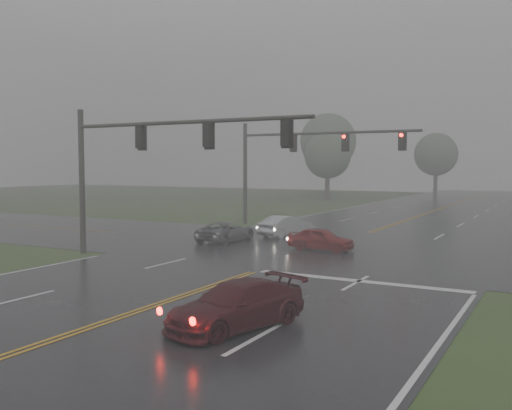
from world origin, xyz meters
The scene contains 12 objects.
main_road centered at (0.00, 20.00, 0.00)m, with size 18.00×160.00×0.02m, color black.
cross_street centered at (0.00, 22.00, 0.00)m, with size 120.00×14.00×0.02m, color black.
stop_bar centered at (4.50, 14.40, 0.00)m, with size 8.50×0.50×0.01m, color silver.
sedan_maroon centered at (3.56, 6.69, 0.00)m, with size 1.77×4.35×1.26m, color #3A0A10.
sedan_red centered at (0.14, 21.18, 0.00)m, with size 1.41×3.50×1.19m, color maroon.
sedan_silver centered at (-4.05, 25.62, 0.00)m, with size 1.38×3.96×1.31m, color #A8ABB0.
car_grey centered at (-6.07, 21.75, 0.00)m, with size 1.93×4.18×1.16m, color #4C4E52.
signal_gantry_near centered at (-6.26, 14.53, 5.11)m, with size 12.87×0.32×7.29m.
signal_gantry_far centered at (-6.08, 31.21, 5.37)m, with size 13.40×0.39×7.66m.
tree_nw_a centered at (-15.57, 61.69, 5.72)m, with size 5.93×5.93×8.70m.
tree_n_mid centered at (-5.64, 79.45, 6.06)m, with size 6.27×6.27×9.21m.
tree_nw_b centered at (-19.78, 72.49, 7.98)m, with size 8.26×8.26×12.13m.
Camera 1 is at (11.45, -6.58, 4.49)m, focal length 40.00 mm.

